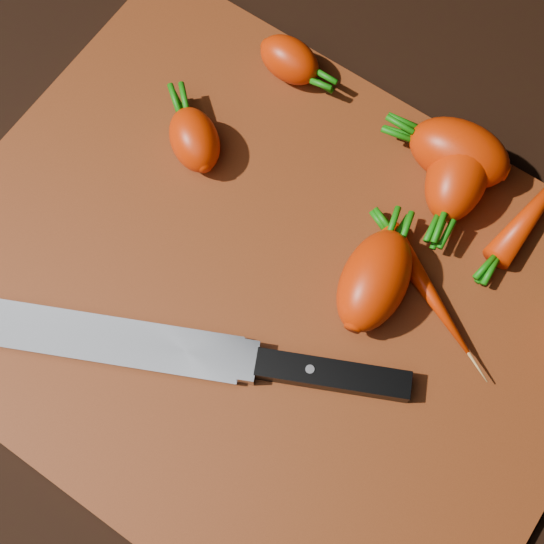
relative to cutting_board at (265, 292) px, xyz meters
The scene contains 10 objects.
ground 0.01m from the cutting_board, ahead, with size 2.00×2.00×0.01m, color black.
cutting_board is the anchor object (origin of this frame).
carrot_0 0.13m from the cutting_board, 149.65° to the left, with size 0.06×0.04×0.04m, color red.
carrot_1 0.17m from the cutting_board, 64.65° to the left, with size 0.08×0.05×0.05m, color red.
carrot_2 0.09m from the cutting_board, 34.27° to the left, with size 0.08×0.05×0.05m, color red.
carrot_3 0.18m from the cutting_board, 68.99° to the left, with size 0.08×0.05×0.05m, color red.
carrot_4 0.20m from the cutting_board, 118.60° to the left, with size 0.05×0.04×0.04m, color red.
carrot_6 0.22m from the cutting_board, 51.19° to the left, with size 0.11×0.02×0.02m, color red.
carrot_7 0.12m from the cutting_board, 33.27° to the left, with size 0.11×0.02×0.02m, color red.
knife 0.11m from the cutting_board, 120.55° to the right, with size 0.30×0.16×0.02m.
Camera 1 is at (0.10, -0.14, 0.56)m, focal length 50.00 mm.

